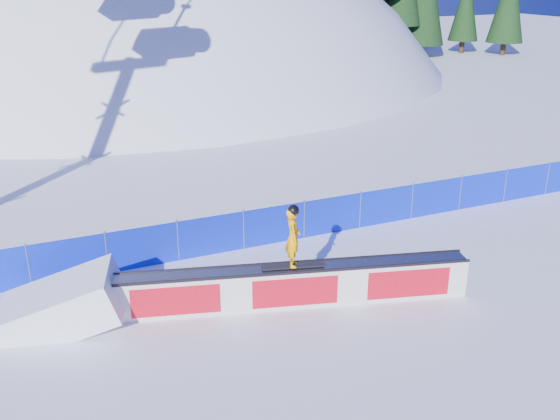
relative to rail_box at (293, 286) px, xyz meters
name	(u,v)px	position (x,y,z in m)	size (l,w,h in m)	color
ground	(415,296)	(3.06, -0.88, -0.53)	(160.00, 160.00, 0.00)	white
snow_hill	(136,264)	(3.06, 41.12, -18.53)	(64.00, 64.00, 64.00)	white
safety_fence	(333,215)	(3.06, 3.62, 0.08)	(22.05, 0.05, 1.30)	#0B23D3
rail_box	(293,286)	(0.00, 0.00, 0.00)	(8.74, 2.91, 1.07)	silver
snow_ramp	(64,322)	(-5.36, 1.44, -0.53)	(2.73, 1.82, 1.03)	white
snowboarder	(293,237)	(-0.01, 0.00, 1.33)	(1.56, 0.67, 1.61)	black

